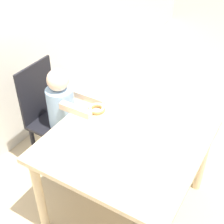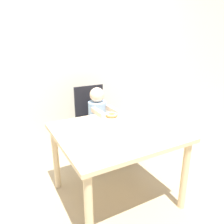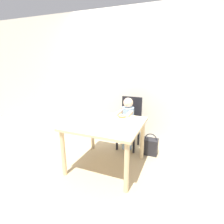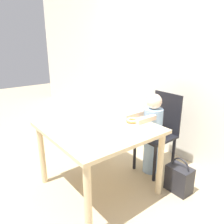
% 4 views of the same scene
% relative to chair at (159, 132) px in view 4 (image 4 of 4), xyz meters
% --- Properties ---
extents(ground_plane, '(12.00, 12.00, 0.00)m').
position_rel_chair_xyz_m(ground_plane, '(-0.13, -0.77, -0.47)').
color(ground_plane, tan).
extents(wall_back, '(8.00, 0.05, 2.50)m').
position_rel_chair_xyz_m(wall_back, '(-0.13, 0.47, 0.78)').
color(wall_back, silver).
rests_on(wall_back, ground_plane).
extents(dining_table, '(1.02, 0.95, 0.70)m').
position_rel_chair_xyz_m(dining_table, '(-0.13, -0.77, 0.14)').
color(dining_table, beige).
rests_on(dining_table, ground_plane).
extents(chair, '(0.38, 0.39, 0.92)m').
position_rel_chair_xyz_m(chair, '(0.00, 0.00, 0.00)').
color(chair, black).
rests_on(chair, ground_plane).
extents(child_figure, '(0.23, 0.44, 0.94)m').
position_rel_chair_xyz_m(child_figure, '(-0.00, -0.12, 0.02)').
color(child_figure, '#99BCE0').
rests_on(child_figure, ground_plane).
extents(donut, '(0.12, 0.12, 0.03)m').
position_rel_chair_xyz_m(donut, '(0.01, -0.44, 0.25)').
color(donut, tan).
rests_on(donut, dining_table).
extents(napkin, '(0.27, 0.27, 0.00)m').
position_rel_chair_xyz_m(napkin, '(0.09, -0.68, 0.23)').
color(napkin, white).
rests_on(napkin, dining_table).
extents(handbag, '(0.25, 0.17, 0.38)m').
position_rel_chair_xyz_m(handbag, '(0.43, -0.16, -0.32)').
color(handbag, '#232328').
rests_on(handbag, ground_plane).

